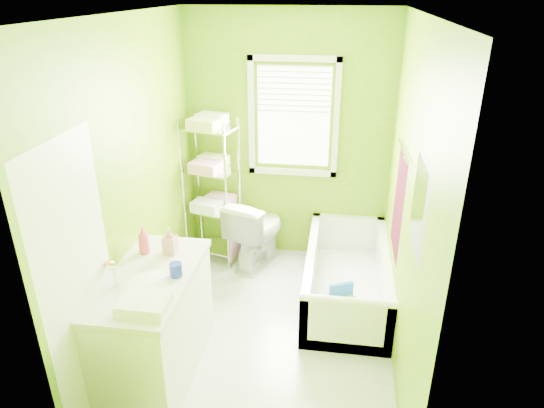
# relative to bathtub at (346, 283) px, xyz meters

# --- Properties ---
(ground) EXTENTS (2.90, 2.90, 0.00)m
(ground) POSITION_rel_bathtub_xyz_m (-0.67, -0.61, -0.17)
(ground) COLOR silver
(ground) RESTS_ON ground
(room_envelope) EXTENTS (2.14, 2.94, 2.62)m
(room_envelope) POSITION_rel_bathtub_xyz_m (-0.67, -0.61, 1.38)
(room_envelope) COLOR #659307
(room_envelope) RESTS_ON ground
(window) EXTENTS (0.92, 0.05, 1.22)m
(window) POSITION_rel_bathtub_xyz_m (-0.62, 0.82, 1.45)
(window) COLOR white
(window) RESTS_ON ground
(door) EXTENTS (0.09, 0.80, 2.00)m
(door) POSITION_rel_bathtub_xyz_m (-1.71, -1.61, 0.83)
(door) COLOR white
(door) RESTS_ON ground
(right_wall_decor) EXTENTS (0.04, 1.48, 1.17)m
(right_wall_decor) POSITION_rel_bathtub_xyz_m (0.37, -0.63, 1.15)
(right_wall_decor) COLOR #490818
(right_wall_decor) RESTS_ON ground
(bathtub) EXTENTS (0.76, 1.64, 0.53)m
(bathtub) POSITION_rel_bathtub_xyz_m (0.00, 0.00, 0.00)
(bathtub) COLOR white
(bathtub) RESTS_ON ground
(toilet) EXTENTS (0.66, 0.86, 0.78)m
(toilet) POSITION_rel_bathtub_xyz_m (-0.96, 0.52, 0.22)
(toilet) COLOR white
(toilet) RESTS_ON ground
(vanity) EXTENTS (0.60, 1.17, 1.10)m
(vanity) POSITION_rel_bathtub_xyz_m (-1.43, -1.20, 0.30)
(vanity) COLOR white
(vanity) RESTS_ON ground
(wire_shelf_unit) EXTENTS (0.59, 0.48, 1.60)m
(wire_shelf_unit) POSITION_rel_bathtub_xyz_m (-1.42, 0.56, 0.81)
(wire_shelf_unit) COLOR silver
(wire_shelf_unit) RESTS_ON ground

